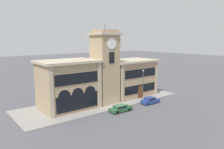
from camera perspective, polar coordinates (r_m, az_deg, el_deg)
ground_plane at (r=43.46m, az=2.02°, el=-8.85°), size 300.00×300.00×0.00m
sidewalk_kerb at (r=47.83m, az=-2.56°, el=-7.05°), size 36.25×11.70×0.15m
clock_tower at (r=45.44m, az=-1.87°, el=1.93°), size 5.24×5.24×16.53m
town_hall_left_wing at (r=42.91m, az=-11.33°, el=-2.63°), size 11.25×7.84×9.53m
town_hall_right_wing at (r=52.22m, az=4.68°, el=-0.84°), size 12.26×7.84×8.65m
parked_car_near at (r=41.48m, az=2.21°, el=-8.77°), size 4.56×1.97×1.28m
parked_car_mid at (r=47.03m, az=9.91°, el=-6.66°), size 4.23×1.88×1.38m
street_lamp at (r=47.59m, az=8.11°, el=-1.70°), size 0.36×0.36×6.83m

